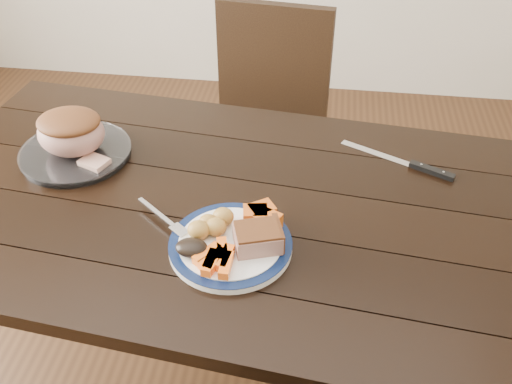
# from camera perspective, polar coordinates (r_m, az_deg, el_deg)

# --- Properties ---
(ground) EXTENTS (4.00, 4.00, 0.00)m
(ground) POSITION_cam_1_polar(r_m,az_deg,el_deg) (1.98, -2.33, -17.78)
(ground) COLOR #472B16
(ground) RESTS_ON ground
(dining_table) EXTENTS (1.69, 1.06, 0.75)m
(dining_table) POSITION_cam_1_polar(r_m,az_deg,el_deg) (1.47, -2.99, -3.59)
(dining_table) COLOR black
(dining_table) RESTS_ON ground
(chair_far) EXTENTS (0.47, 0.48, 0.93)m
(chair_far) POSITION_cam_1_polar(r_m,az_deg,el_deg) (2.14, 1.01, 7.03)
(chair_far) COLOR black
(chair_far) RESTS_ON ground
(dinner_plate) EXTENTS (0.28, 0.28, 0.02)m
(dinner_plate) POSITION_cam_1_polar(r_m,az_deg,el_deg) (1.28, -2.56, -5.36)
(dinner_plate) COLOR white
(dinner_plate) RESTS_ON dining_table
(plate_rim) EXTENTS (0.28, 0.28, 0.02)m
(plate_rim) POSITION_cam_1_polar(r_m,az_deg,el_deg) (1.28, -2.57, -5.09)
(plate_rim) COLOR #0B1839
(plate_rim) RESTS_ON dinner_plate
(serving_platter) EXTENTS (0.29, 0.29, 0.02)m
(serving_platter) POSITION_cam_1_polar(r_m,az_deg,el_deg) (1.63, -17.54, 3.66)
(serving_platter) COLOR white
(serving_platter) RESTS_ON dining_table
(pork_slice) EXTENTS (0.12, 0.11, 0.04)m
(pork_slice) POSITION_cam_1_polar(r_m,az_deg,el_deg) (1.25, 0.15, -4.66)
(pork_slice) COLOR #AB7869
(pork_slice) RESTS_ON dinner_plate
(roasted_potatoes) EXTENTS (0.10, 0.10, 0.04)m
(roasted_potatoes) POSITION_cam_1_polar(r_m,az_deg,el_deg) (1.29, -4.46, -3.21)
(roasted_potatoes) COLOR gold
(roasted_potatoes) RESTS_ON dinner_plate
(carrot_batons) EXTENTS (0.09, 0.11, 0.02)m
(carrot_batons) POSITION_cam_1_polar(r_m,az_deg,el_deg) (1.22, -3.92, -6.67)
(carrot_batons) COLOR orange
(carrot_batons) RESTS_ON dinner_plate
(pumpkin_wedges) EXTENTS (0.10, 0.09, 0.04)m
(pumpkin_wedges) POSITION_cam_1_polar(r_m,az_deg,el_deg) (1.30, 0.57, -2.47)
(pumpkin_wedges) COLOR orange
(pumpkin_wedges) RESTS_ON dinner_plate
(dark_mushroom) EXTENTS (0.07, 0.05, 0.03)m
(dark_mushroom) POSITION_cam_1_polar(r_m,az_deg,el_deg) (1.24, -6.47, -5.54)
(dark_mushroom) COLOR black
(dark_mushroom) RESTS_ON dinner_plate
(fork) EXTENTS (0.15, 0.13, 0.00)m
(fork) POSITION_cam_1_polar(r_m,az_deg,el_deg) (1.34, -9.05, -2.73)
(fork) COLOR silver
(fork) RESTS_ON dinner_plate
(roast_joint) EXTENTS (0.18, 0.15, 0.12)m
(roast_joint) POSITION_cam_1_polar(r_m,az_deg,el_deg) (1.59, -18.00, 5.61)
(roast_joint) COLOR tan
(roast_joint) RESTS_ON serving_platter
(cut_slice) EXTENTS (0.09, 0.08, 0.02)m
(cut_slice) POSITION_cam_1_polar(r_m,az_deg,el_deg) (1.55, -15.86, 2.84)
(cut_slice) COLOR tan
(cut_slice) RESTS_ON serving_platter
(carving_knife) EXTENTS (0.30, 0.16, 0.01)m
(carving_knife) POSITION_cam_1_polar(r_m,az_deg,el_deg) (1.57, 15.83, 2.50)
(carving_knife) COLOR silver
(carving_knife) RESTS_ON dining_table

